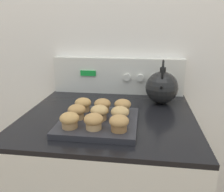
# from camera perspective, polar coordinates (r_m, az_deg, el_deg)

# --- Properties ---
(wall_back) EXTENTS (8.00, 0.05, 2.40)m
(wall_back) POSITION_cam_1_polar(r_m,az_deg,el_deg) (1.33, 1.74, 14.24)
(wall_back) COLOR white
(wall_back) RESTS_ON ground_plane
(control_panel) EXTENTS (0.71, 0.07, 0.20)m
(control_panel) POSITION_cam_1_polar(r_m,az_deg,el_deg) (1.31, 1.47, 4.92)
(control_panel) COLOR silver
(control_panel) RESTS_ON stove_range
(muffin_pan) EXTENTS (0.29, 0.29, 0.02)m
(muffin_pan) POSITION_cam_1_polar(r_m,az_deg,el_deg) (0.92, -3.21, -6.28)
(muffin_pan) COLOR #28282D
(muffin_pan) RESTS_ON stove_range
(muffin_r0_c0) EXTENTS (0.07, 0.07, 0.06)m
(muffin_r0_c0) POSITION_cam_1_polar(r_m,az_deg,el_deg) (0.85, -10.18, -5.69)
(muffin_r0_c0) COLOR #A37A4C
(muffin_r0_c0) RESTS_ON muffin_pan
(muffin_r0_c1) EXTENTS (0.07, 0.07, 0.06)m
(muffin_r0_c1) POSITION_cam_1_polar(r_m,az_deg,el_deg) (0.83, -4.45, -6.04)
(muffin_r0_c1) COLOR tan
(muffin_r0_c1) RESTS_ON muffin_pan
(muffin_r0_c2) EXTENTS (0.07, 0.07, 0.06)m
(muffin_r0_c2) POSITION_cam_1_polar(r_m,az_deg,el_deg) (0.81, 1.70, -6.47)
(muffin_r0_c2) COLOR olive
(muffin_r0_c2) RESTS_ON muffin_pan
(muffin_r1_c0) EXTENTS (0.07, 0.07, 0.06)m
(muffin_r1_c0) POSITION_cam_1_polar(r_m,az_deg,el_deg) (0.92, -8.46, -3.69)
(muffin_r1_c0) COLOR tan
(muffin_r1_c0) RESTS_ON muffin_pan
(muffin_r1_c1) EXTENTS (0.07, 0.07, 0.06)m
(muffin_r1_c1) POSITION_cam_1_polar(r_m,az_deg,el_deg) (0.91, -3.05, -3.91)
(muffin_r1_c1) COLOR tan
(muffin_r1_c1) RESTS_ON muffin_pan
(muffin_r1_c2) EXTENTS (0.07, 0.07, 0.06)m
(muffin_r1_c2) POSITION_cam_1_polar(r_m,az_deg,el_deg) (0.89, 1.92, -4.25)
(muffin_r1_c2) COLOR olive
(muffin_r1_c2) RESTS_ON muffin_pan
(muffin_r2_c0) EXTENTS (0.07, 0.07, 0.06)m
(muffin_r2_c0) POSITION_cam_1_polar(r_m,az_deg,el_deg) (1.00, -6.98, -1.99)
(muffin_r2_c0) COLOR tan
(muffin_r2_c0) RESTS_ON muffin_pan
(muffin_r2_c1) EXTENTS (0.07, 0.07, 0.06)m
(muffin_r2_c1) POSITION_cam_1_polar(r_m,az_deg,el_deg) (0.98, -2.32, -2.23)
(muffin_r2_c1) COLOR #A37A4C
(muffin_r2_c1) RESTS_ON muffin_pan
(muffin_r2_c2) EXTENTS (0.07, 0.07, 0.06)m
(muffin_r2_c2) POSITION_cam_1_polar(r_m,az_deg,el_deg) (0.97, 2.59, -2.35)
(muffin_r2_c2) COLOR tan
(muffin_r2_c2) RESTS_ON muffin_pan
(tea_kettle) EXTENTS (0.16, 0.19, 0.21)m
(tea_kettle) POSITION_cam_1_polar(r_m,az_deg,el_deg) (1.16, 11.88, 2.13)
(tea_kettle) COLOR black
(tea_kettle) RESTS_ON stove_range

